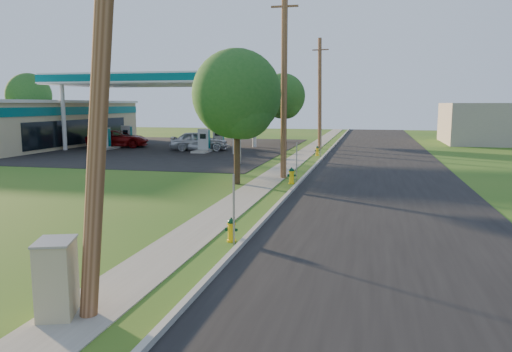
{
  "coord_description": "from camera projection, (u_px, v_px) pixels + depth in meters",
  "views": [
    {
      "loc": [
        3.91,
        -8.84,
        3.9
      ],
      "look_at": [
        0.0,
        8.0,
        1.4
      ],
      "focal_mm": 35.0,
      "sensor_mm": 36.0,
      "label": 1
    }
  ],
  "objects": [
    {
      "name": "forecourt",
      "position": [
        142.0,
        148.0,
        44.39
      ],
      "size": [
        26.0,
        28.0,
        0.02
      ],
      "primitive_type": "cube",
      "color": "black",
      "rests_on": "ground"
    },
    {
      "name": "road",
      "position": [
        385.0,
        209.0,
        18.59
      ],
      "size": [
        8.0,
        120.0,
        0.02
      ],
      "primitive_type": "cube",
      "color": "black",
      "rests_on": "ground"
    },
    {
      "name": "fuel_pump_ne",
      "position": [
        204.0,
        143.0,
        40.9
      ],
      "size": [
        1.2,
        3.2,
        1.9
      ],
      "color": "#9F9C93",
      "rests_on": "ground"
    },
    {
      "name": "convenience_store",
      "position": [
        33.0,
        123.0,
        46.55
      ],
      "size": [
        10.4,
        22.4,
        4.25
      ],
      "color": "#C4B388",
      "rests_on": "ground"
    },
    {
      "name": "price_pylon",
      "position": [
        239.0,
        80.0,
        31.88
      ],
      "size": [
        0.34,
        2.04,
        6.85
      ],
      "color": "gray",
      "rests_on": "ground"
    },
    {
      "name": "fuel_pump_se",
      "position": [
        219.0,
        140.0,
        44.76
      ],
      "size": [
        1.2,
        3.2,
        1.9
      ],
      "color": "#9F9C93",
      "rests_on": "ground"
    },
    {
      "name": "utility_pole_far",
      "position": [
        320.0,
        94.0,
        43.15
      ],
      "size": [
        1.4,
        0.32,
        9.5
      ],
      "color": "brown",
      "rests_on": "ground"
    },
    {
      "name": "sidewalk",
      "position": [
        237.0,
        202.0,
        19.88
      ],
      "size": [
        1.5,
        120.0,
        0.03
      ],
      "primitive_type": "cube",
      "color": "gray",
      "rests_on": "ground"
    },
    {
      "name": "hydrant_near",
      "position": [
        231.0,
        230.0,
        14.2
      ],
      "size": [
        0.37,
        0.33,
        0.7
      ],
      "color": "yellow",
      "rests_on": "ground"
    },
    {
      "name": "fuel_pump_sw",
      "position": [
        127.0,
        138.0,
        46.78
      ],
      "size": [
        1.2,
        3.2,
        1.9
      ],
      "color": "#9F9C93",
      "rests_on": "ground"
    },
    {
      "name": "utility_pole_mid",
      "position": [
        284.0,
        83.0,
        25.77
      ],
      "size": [
        1.4,
        0.32,
        9.8
      ],
      "color": "brown",
      "rests_on": "ground"
    },
    {
      "name": "car_silver",
      "position": [
        199.0,
        141.0,
        42.01
      ],
      "size": [
        5.1,
        2.86,
        1.64
      ],
      "primitive_type": "imported",
      "rotation": [
        0.0,
        0.0,
        1.77
      ],
      "color": "silver",
      "rests_on": "ground"
    },
    {
      "name": "utility_pole_near",
      "position": [
        101.0,
        50.0,
        8.44
      ],
      "size": [
        1.4,
        0.32,
        9.48
      ],
      "color": "brown",
      "rests_on": "ground"
    },
    {
      "name": "sign_post_near",
      "position": [
        234.0,
        210.0,
        13.81
      ],
      "size": [
        0.05,
        0.04,
        2.0
      ],
      "primitive_type": "cube",
      "color": "gray",
      "rests_on": "ground"
    },
    {
      "name": "ground_plane",
      "position": [
        165.0,
        301.0,
        9.96
      ],
      "size": [
        140.0,
        140.0,
        0.0
      ],
      "primitive_type": "plane",
      "color": "#245717",
      "rests_on": "ground"
    },
    {
      "name": "fuel_pump_nw",
      "position": [
        105.0,
        141.0,
        42.92
      ],
      "size": [
        1.2,
        3.2,
        1.9
      ],
      "color": "#9F9C93",
      "rests_on": "ground"
    },
    {
      "name": "tree_lot",
      "position": [
        284.0,
        98.0,
        50.93
      ],
      "size": [
        4.64,
        4.64,
        7.03
      ],
      "color": "#322111",
      "rests_on": "ground"
    },
    {
      "name": "sign_post_far",
      "position": [
        321.0,
        144.0,
        36.94
      ],
      "size": [
        0.05,
        0.04,
        2.0
      ],
      "primitive_type": "cube",
      "color": "gray",
      "rests_on": "ground"
    },
    {
      "name": "gas_canopy",
      "position": [
        161.0,
        81.0,
        43.1
      ],
      "size": [
        18.18,
        9.18,
        6.4
      ],
      "color": "silver",
      "rests_on": "ground"
    },
    {
      "name": "hydrant_mid",
      "position": [
        292.0,
        176.0,
        24.54
      ],
      "size": [
        0.43,
        0.38,
        0.82
      ],
      "color": "yellow",
      "rests_on": "ground"
    },
    {
      "name": "curb",
      "position": [
        280.0,
        203.0,
        19.48
      ],
      "size": [
        0.15,
        120.0,
        0.15
      ],
      "primitive_type": "cube",
      "color": "#9F9C93",
      "rests_on": "ground"
    },
    {
      "name": "utility_cabinet",
      "position": [
        57.0,
        279.0,
        9.12
      ],
      "size": [
        0.9,
        1.02,
        1.46
      ],
      "color": "tan",
      "rests_on": "ground"
    },
    {
      "name": "sign_post_mid",
      "position": [
        297.0,
        162.0,
        25.18
      ],
      "size": [
        0.05,
        0.04,
        2.0
      ],
      "primitive_type": "cube",
      "color": "gray",
      "rests_on": "ground"
    },
    {
      "name": "tree_back",
      "position": [
        29.0,
        97.0,
        53.38
      ],
      "size": [
        4.75,
        4.75,
        7.19
      ],
      "color": "#322111",
      "rests_on": "ground"
    },
    {
      "name": "hydrant_far",
      "position": [
        317.0,
        151.0,
        37.87
      ],
      "size": [
        0.4,
        0.35,
        0.77
      ],
      "color": "yellow",
      "rests_on": "ground"
    },
    {
      "name": "car_red",
      "position": [
        118.0,
        139.0,
        45.3
      ],
      "size": [
        5.99,
        3.92,
        1.53
      ],
      "primitive_type": "imported",
      "rotation": [
        0.0,
        0.0,
        1.84
      ],
      "color": "maroon",
      "rests_on": "ground"
    },
    {
      "name": "tree_verge",
      "position": [
        238.0,
        98.0,
        23.82
      ],
      "size": [
        4.31,
        4.31,
        6.54
      ],
      "color": "#322111",
      "rests_on": "ground"
    }
  ]
}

